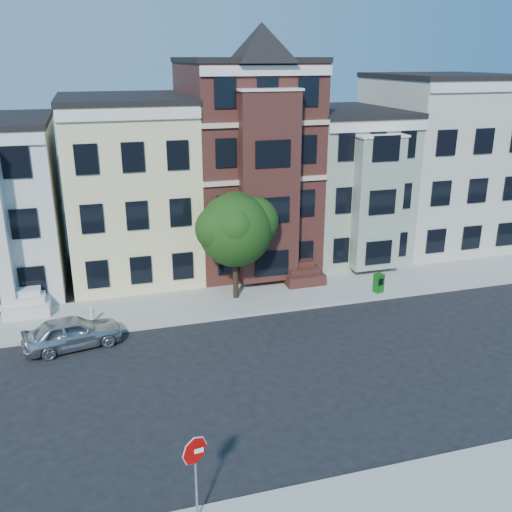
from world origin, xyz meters
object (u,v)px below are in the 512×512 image
object	(u,v)px
parked_car	(72,332)
newspaper_box	(379,283)
fire_hydrant	(92,316)
street_tree	(235,235)
stop_sign	(196,474)

from	to	relation	value
parked_car	newspaper_box	bearing A→B (deg)	-94.98
fire_hydrant	street_tree	bearing A→B (deg)	7.35
fire_hydrant	parked_car	bearing A→B (deg)	-112.85
stop_sign	newspaper_box	bearing A→B (deg)	40.11
newspaper_box	fire_hydrant	xyz separation A→B (m)	(-15.07, 0.52, -0.21)
newspaper_box	fire_hydrant	size ratio (longest dim) A/B	1.66
parked_car	fire_hydrant	xyz separation A→B (m)	(0.87, 2.08, -0.27)
street_tree	newspaper_box	xyz separation A→B (m)	(7.66, -1.48, -2.98)
street_tree	parked_car	world-z (taller)	street_tree
stop_sign	fire_hydrant	bearing A→B (deg)	94.04
street_tree	stop_sign	bearing A→B (deg)	-108.42
parked_car	newspaper_box	size ratio (longest dim) A/B	4.12
fire_hydrant	stop_sign	size ratio (longest dim) A/B	0.21
newspaper_box	fire_hydrant	world-z (taller)	newspaper_box
street_tree	parked_car	distance (m)	9.30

